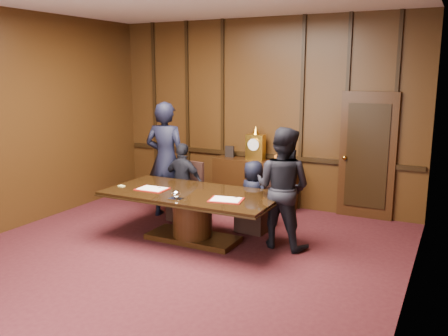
% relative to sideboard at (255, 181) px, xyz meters
% --- Properties ---
extents(room, '(7.00, 7.04, 3.50)m').
position_rel_sideboard_xyz_m(room, '(0.07, -3.12, 1.24)').
color(room, '#330E12').
rests_on(room, ground).
extents(sideboard, '(1.60, 0.45, 1.54)m').
position_rel_sideboard_xyz_m(sideboard, '(0.00, 0.00, 0.00)').
color(sideboard, black).
rests_on(sideboard, ground).
extents(conference_table, '(2.62, 1.32, 0.76)m').
position_rel_sideboard_xyz_m(conference_table, '(-0.11, -2.16, 0.02)').
color(conference_table, black).
rests_on(conference_table, ground).
extents(folder_left, '(0.47, 0.34, 0.02)m').
position_rel_sideboard_xyz_m(folder_left, '(-0.73, -2.30, 0.28)').
color(folder_left, maroon).
rests_on(folder_left, conference_table).
extents(folder_right, '(0.51, 0.41, 0.02)m').
position_rel_sideboard_xyz_m(folder_right, '(0.55, -2.34, 0.28)').
color(folder_right, maroon).
rests_on(folder_right, conference_table).
extents(inkstand, '(0.20, 0.14, 0.12)m').
position_rel_sideboard_xyz_m(inkstand, '(-0.11, -2.61, 0.33)').
color(inkstand, white).
rests_on(inkstand, conference_table).
extents(notepad, '(0.11, 0.08, 0.01)m').
position_rel_sideboard_xyz_m(notepad, '(-1.28, -2.36, 0.28)').
color(notepad, '#DACA6A').
rests_on(notepad, conference_table).
extents(chair_left, '(0.53, 0.53, 0.99)m').
position_rel_sideboard_xyz_m(chair_left, '(-0.75, -1.28, -0.19)').
color(chair_left, black).
rests_on(chair_left, ground).
extents(chair_right, '(0.52, 0.52, 0.99)m').
position_rel_sideboard_xyz_m(chair_right, '(0.55, -1.28, -0.19)').
color(chair_right, black).
rests_on(chair_right, ground).
extents(signatory_left, '(0.81, 0.37, 1.34)m').
position_rel_sideboard_xyz_m(signatory_left, '(-0.76, -1.36, 0.19)').
color(signatory_left, black).
rests_on(signatory_left, ground).
extents(signatory_right, '(0.65, 0.52, 1.16)m').
position_rel_sideboard_xyz_m(signatory_right, '(0.54, -1.36, 0.09)').
color(signatory_right, black).
rests_on(signatory_right, ground).
extents(witness_left, '(0.81, 0.59, 2.03)m').
position_rel_sideboard_xyz_m(witness_left, '(-1.16, -1.27, 0.53)').
color(witness_left, black).
rests_on(witness_left, ground).
extents(witness_right, '(0.93, 0.76, 1.76)m').
position_rel_sideboard_xyz_m(witness_right, '(1.17, -1.77, 0.40)').
color(witness_right, black).
rests_on(witness_right, ground).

